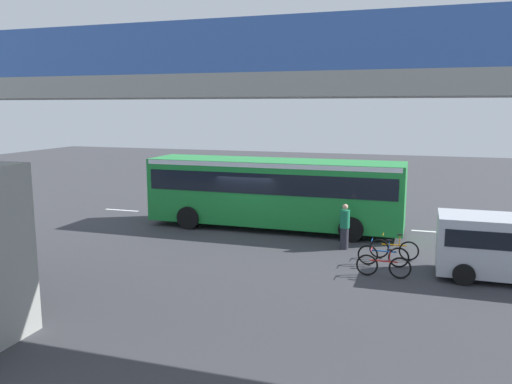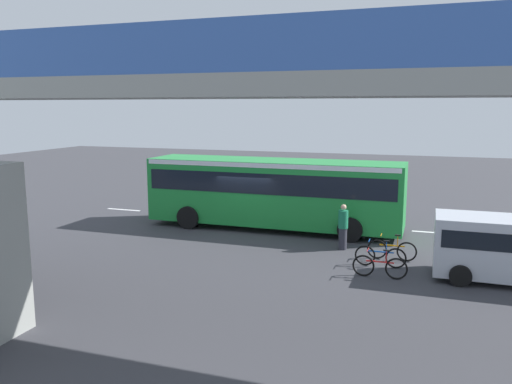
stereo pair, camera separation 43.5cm
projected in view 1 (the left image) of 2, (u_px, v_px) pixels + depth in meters
The scene contains 12 objects.
ground at pixel (251, 229), 23.55m from camera, with size 80.00×80.00×0.00m, color #38383D.
city_bus at pixel (274, 188), 23.37m from camera, with size 11.54×2.85×3.15m.
bicycle_orange at pixel (394, 249), 18.82m from camera, with size 1.77×0.44×0.96m.
bicycle_red at pixel (383, 266), 16.85m from camera, with size 1.77×0.44×0.96m.
bicycle_blue at pixel (383, 256), 18.01m from camera, with size 1.77×0.44×0.96m.
pedestrian at pixel (345, 227), 20.12m from camera, with size 0.38×0.38×1.79m.
lane_dash_leftmost at pixel (435, 232), 23.01m from camera, with size 2.00×0.20×0.01m, color silver.
lane_dash_left at pixel (345, 226), 24.22m from camera, with size 2.00×0.20×0.01m, color silver.
lane_dash_centre at pixel (264, 220), 25.43m from camera, with size 2.00×0.20×0.01m, color silver.
lane_dash_right at pixel (190, 215), 26.64m from camera, with size 2.00×0.20×0.01m, color silver.
lane_dash_rightmost at pixel (122, 210), 27.85m from camera, with size 2.00×0.20×0.01m, color silver.
pedestrian_overpass at pixel (122, 108), 13.04m from camera, with size 28.11×2.60×7.31m.
Camera 1 is at (-7.27, 21.77, 5.51)m, focal length 36.23 mm.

